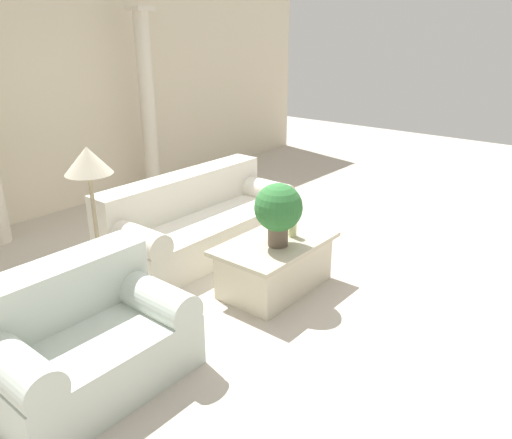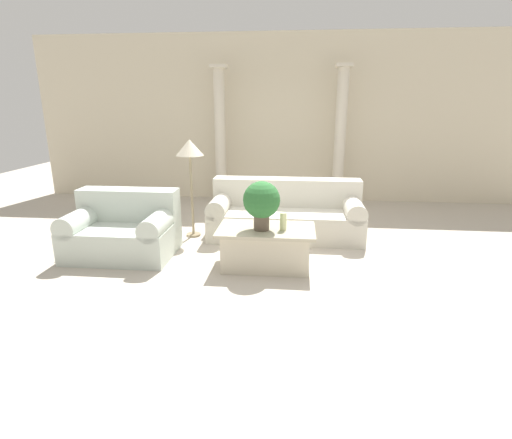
% 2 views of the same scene
% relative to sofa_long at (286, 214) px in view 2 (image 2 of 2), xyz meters
% --- Properties ---
extents(ground_plane, '(16.00, 16.00, 0.00)m').
position_rel_sofa_long_xyz_m(ground_plane, '(-0.13, -0.87, -0.33)').
color(ground_plane, '#BCB2A3').
extents(wall_back, '(10.00, 0.06, 3.20)m').
position_rel_sofa_long_xyz_m(wall_back, '(-0.13, 2.37, 1.27)').
color(wall_back, beige).
rests_on(wall_back, ground_plane).
extents(sofa_long, '(2.21, 0.92, 0.82)m').
position_rel_sofa_long_xyz_m(sofa_long, '(0.00, 0.00, 0.00)').
color(sofa_long, beige).
rests_on(sofa_long, ground_plane).
extents(loveseat, '(1.32, 0.92, 0.82)m').
position_rel_sofa_long_xyz_m(loveseat, '(-2.08, -0.98, 0.01)').
color(loveseat, silver).
rests_on(loveseat, ground_plane).
extents(coffee_table, '(1.15, 0.70, 0.48)m').
position_rel_sofa_long_xyz_m(coffee_table, '(-0.20, -1.21, -0.08)').
color(coffee_table, beige).
rests_on(coffee_table, ground_plane).
extents(potted_plant, '(0.43, 0.43, 0.58)m').
position_rel_sofa_long_xyz_m(potted_plant, '(-0.25, -1.28, 0.50)').
color(potted_plant, brown).
rests_on(potted_plant, coffee_table).
extents(pillar_candle, '(0.08, 0.08, 0.21)m').
position_rel_sofa_long_xyz_m(pillar_candle, '(0.00, -1.26, 0.26)').
color(pillar_candle, beige).
rests_on(pillar_candle, coffee_table).
extents(floor_lamp, '(0.39, 0.39, 1.42)m').
position_rel_sofa_long_xyz_m(floor_lamp, '(-1.37, -0.17, 0.91)').
color(floor_lamp, gray).
rests_on(floor_lamp, ground_plane).
extents(column_left, '(0.29, 0.29, 2.58)m').
position_rel_sofa_long_xyz_m(column_left, '(-1.32, 1.89, 0.99)').
color(column_left, beige).
rests_on(column_left, ground_plane).
extents(column_right, '(0.29, 0.29, 2.58)m').
position_rel_sofa_long_xyz_m(column_right, '(0.92, 1.89, 0.99)').
color(column_right, beige).
rests_on(column_right, ground_plane).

